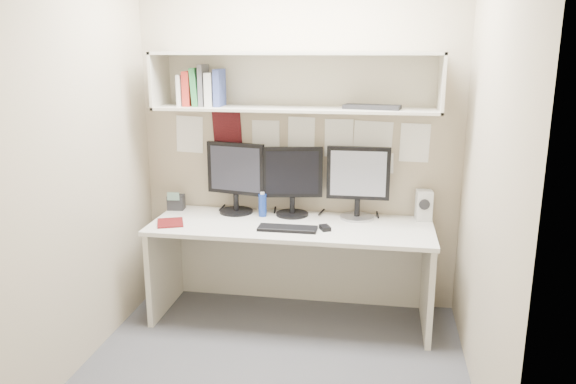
% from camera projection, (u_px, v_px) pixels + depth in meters
% --- Properties ---
extents(floor, '(2.40, 2.00, 0.01)m').
position_uv_depth(floor, '(275.00, 364.00, 3.56)').
color(floor, '#424247').
rests_on(floor, ground).
extents(wall_back, '(2.40, 0.02, 2.60)m').
position_uv_depth(wall_back, '(299.00, 137.00, 4.19)').
color(wall_back, tan).
rests_on(wall_back, ground).
extents(wall_front, '(2.40, 0.02, 2.60)m').
position_uv_depth(wall_front, '(227.00, 211.00, 2.28)').
color(wall_front, tan).
rests_on(wall_front, ground).
extents(wall_left, '(0.02, 2.00, 2.60)m').
position_uv_depth(wall_left, '(81.00, 157.00, 3.43)').
color(wall_left, tan).
rests_on(wall_left, ground).
extents(wall_right, '(0.02, 2.00, 2.60)m').
position_uv_depth(wall_right, '(490.00, 170.00, 3.04)').
color(wall_right, tan).
rests_on(wall_right, ground).
extents(desk, '(2.00, 0.70, 0.73)m').
position_uv_depth(desk, '(291.00, 271.00, 4.09)').
color(desk, beige).
rests_on(desk, floor).
extents(overhead_hutch, '(2.00, 0.38, 0.40)m').
position_uv_depth(overhead_hutch, '(296.00, 81.00, 3.95)').
color(overhead_hutch, beige).
rests_on(overhead_hutch, wall_back).
extents(pinned_papers, '(1.92, 0.01, 0.48)m').
position_uv_depth(pinned_papers, '(299.00, 144.00, 4.20)').
color(pinned_papers, white).
rests_on(pinned_papers, wall_back).
extents(monitor_left, '(0.46, 0.25, 0.53)m').
position_uv_depth(monitor_left, '(236.00, 176.00, 4.21)').
color(monitor_left, black).
rests_on(monitor_left, desk).
extents(monitor_center, '(0.44, 0.24, 0.51)m').
position_uv_depth(monitor_center, '(292.00, 179.00, 4.14)').
color(monitor_center, black).
rests_on(monitor_center, desk).
extents(monitor_right, '(0.46, 0.25, 0.53)m').
position_uv_depth(monitor_right, '(358.00, 180.00, 4.06)').
color(monitor_right, '#A5A5AA').
rests_on(monitor_right, desk).
extents(keyboard, '(0.41, 0.15, 0.02)m').
position_uv_depth(keyboard, '(287.00, 228.00, 3.86)').
color(keyboard, black).
rests_on(keyboard, desk).
extents(mouse, '(0.09, 0.11, 0.03)m').
position_uv_depth(mouse, '(325.00, 228.00, 3.86)').
color(mouse, black).
rests_on(mouse, desk).
extents(speaker, '(0.12, 0.13, 0.22)m').
position_uv_depth(speaker, '(424.00, 205.00, 4.06)').
color(speaker, '#B7B8B3').
rests_on(speaker, desk).
extents(blue_bottle, '(0.06, 0.06, 0.18)m').
position_uv_depth(blue_bottle, '(263.00, 205.00, 4.16)').
color(blue_bottle, navy).
rests_on(blue_bottle, desk).
extents(maroon_notebook, '(0.25, 0.27, 0.01)m').
position_uv_depth(maroon_notebook, '(170.00, 223.00, 4.00)').
color(maroon_notebook, '#500D0F').
rests_on(maroon_notebook, desk).
extents(desk_phone, '(0.13, 0.12, 0.15)m').
position_uv_depth(desk_phone, '(176.00, 202.00, 4.34)').
color(desk_phone, black).
rests_on(desk_phone, desk).
extents(book_stack, '(0.32, 0.18, 0.29)m').
position_uv_depth(book_stack, '(202.00, 88.00, 4.02)').
color(book_stack, silver).
rests_on(book_stack, overhead_hutch).
extents(hutch_tray, '(0.40, 0.21, 0.03)m').
position_uv_depth(hutch_tray, '(372.00, 107.00, 3.84)').
color(hutch_tray, black).
rests_on(hutch_tray, overhead_hutch).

